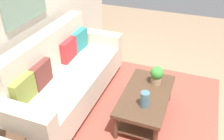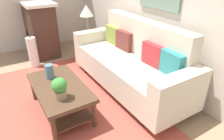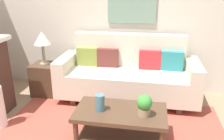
# 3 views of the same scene
# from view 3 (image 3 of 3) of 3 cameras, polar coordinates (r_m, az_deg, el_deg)

# --- Properties ---
(wall_back) EXTENTS (5.28, 0.10, 2.70)m
(wall_back) POSITION_cam_3_polar(r_m,az_deg,el_deg) (4.24, 3.56, 13.16)
(wall_back) COLOR beige
(wall_back) RESTS_ON ground_plane
(area_rug) EXTENTS (2.99, 2.08, 0.01)m
(area_rug) POSITION_cam_3_polar(r_m,az_deg,el_deg) (3.16, -0.58, -15.75)
(area_rug) COLOR #B24C3D
(area_rug) RESTS_ON ground_plane
(couch) EXTENTS (2.27, 0.84, 1.08)m
(couch) POSITION_cam_3_polar(r_m,az_deg,el_deg) (3.93, 3.76, -1.23)
(couch) COLOR beige
(couch) RESTS_ON ground_plane
(throw_pillow_olive) EXTENTS (0.36, 0.13, 0.32)m
(throw_pillow_olive) POSITION_cam_3_polar(r_m,az_deg,el_deg) (4.10, -5.93, 3.27)
(throw_pillow_olive) COLOR olive
(throw_pillow_olive) RESTS_ON couch
(throw_pillow_maroon) EXTENTS (0.37, 0.14, 0.32)m
(throw_pillow_maroon) POSITION_cam_3_polar(r_m,az_deg,el_deg) (4.02, -1.02, 3.03)
(throw_pillow_maroon) COLOR brown
(throw_pillow_maroon) RESTS_ON couch
(throw_pillow_crimson) EXTENTS (0.36, 0.13, 0.32)m
(throw_pillow_crimson) POSITION_cam_3_polar(r_m,az_deg,el_deg) (3.95, 9.20, 2.48)
(throw_pillow_crimson) COLOR red
(throw_pillow_crimson) RESTS_ON couch
(throw_pillow_teal) EXTENTS (0.37, 0.14, 0.32)m
(throw_pillow_teal) POSITION_cam_3_polar(r_m,az_deg,el_deg) (3.96, 14.35, 2.16)
(throw_pillow_teal) COLOR teal
(throw_pillow_teal) RESTS_ON couch
(coffee_table) EXTENTS (1.10, 0.60, 0.43)m
(coffee_table) POSITION_cam_3_polar(r_m,az_deg,el_deg) (2.92, 2.08, -11.78)
(coffee_table) COLOR #513826
(coffee_table) RESTS_ON ground_plane
(tabletop_vase) EXTENTS (0.11, 0.11, 0.20)m
(tabletop_vase) POSITION_cam_3_polar(r_m,az_deg,el_deg) (2.82, -2.93, -7.94)
(tabletop_vase) COLOR slate
(tabletop_vase) RESTS_ON coffee_table
(potted_plant_tabletop) EXTENTS (0.18, 0.18, 0.26)m
(potted_plant_tabletop) POSITION_cam_3_polar(r_m,az_deg,el_deg) (2.71, 7.86, -8.35)
(potted_plant_tabletop) COLOR tan
(potted_plant_tabletop) RESTS_ON coffee_table
(side_table) EXTENTS (0.44, 0.44, 0.56)m
(side_table) POSITION_cam_3_polar(r_m,az_deg,el_deg) (4.32, -15.69, -2.13)
(side_table) COLOR #513826
(side_table) RESTS_ON ground_plane
(table_lamp) EXTENTS (0.28, 0.28, 0.57)m
(table_lamp) POSITION_cam_3_polar(r_m,az_deg,el_deg) (4.11, -16.62, 7.14)
(table_lamp) COLOR gray
(table_lamp) RESTS_ON side_table
(framed_painting) EXTENTS (0.83, 0.03, 0.70)m
(framed_painting) POSITION_cam_3_polar(r_m,az_deg,el_deg) (4.14, 4.88, 16.13)
(framed_painting) COLOR gray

